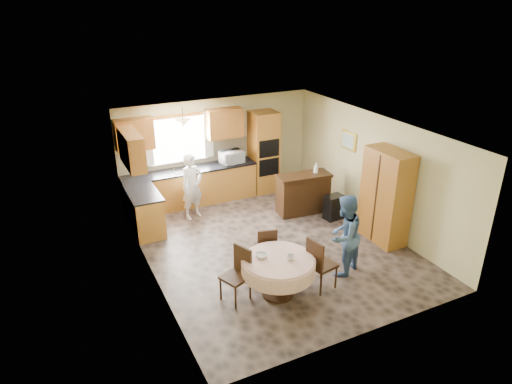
{
  "coord_description": "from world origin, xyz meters",
  "views": [
    {
      "loc": [
        -3.93,
        -7.29,
        4.85
      ],
      "look_at": [
        -0.23,
        0.3,
        1.14
      ],
      "focal_mm": 32.0,
      "sensor_mm": 36.0,
      "label": 1
    }
  ],
  "objects": [
    {
      "name": "wall_back",
      "position": [
        0.0,
        3.0,
        1.25
      ],
      "size": [
        5.0,
        0.02,
        2.5
      ],
      "primitive_type": "cube",
      "color": "tan",
      "rests_on": "floor"
    },
    {
      "name": "sideboard",
      "position": [
        1.39,
        1.08,
        0.45
      ],
      "size": [
        1.31,
        0.65,
        0.9
      ],
      "primitive_type": "cube",
      "rotation": [
        0.0,
        0.0,
        -0.1
      ],
      "color": "#37220F",
      "rests_on": "floor"
    },
    {
      "name": "counter_left",
      "position": [
        -2.2,
        1.8,
        0.9
      ],
      "size": [
        0.64,
        1.2,
        0.04
      ],
      "primitive_type": "cube",
      "color": "black",
      "rests_on": "base_cab_left"
    },
    {
      "name": "cup_table",
      "position": [
        -0.54,
        -1.64,
        0.77
      ],
      "size": [
        0.14,
        0.14,
        0.1
      ],
      "primitive_type": "imported",
      "rotation": [
        0.0,
        0.0,
        0.11
      ],
      "color": "#B2B2B2",
      "rests_on": "dining_table"
    },
    {
      "name": "cupboard",
      "position": [
        2.22,
        -0.77,
        0.99
      ],
      "size": [
        0.52,
        1.04,
        1.99
      ],
      "primitive_type": "cube",
      "color": "#C28533",
      "rests_on": "floor"
    },
    {
      "name": "wall_left",
      "position": [
        -2.5,
        0.0,
        1.25
      ],
      "size": [
        0.02,
        6.0,
        2.5
      ],
      "primitive_type": "cube",
      "color": "tan",
      "rests_on": "floor"
    },
    {
      "name": "person_dining",
      "position": [
        0.7,
        -1.45,
        0.78
      ],
      "size": [
        0.94,
        0.86,
        1.56
      ],
      "primitive_type": "imported",
      "rotation": [
        0.0,
        0.0,
        3.58
      ],
      "color": "#3C5A83",
      "rests_on": "floor"
    },
    {
      "name": "person_sink",
      "position": [
        -1.04,
        1.99,
        0.77
      ],
      "size": [
        0.65,
        0.53,
        1.54
      ],
      "primitive_type": "imported",
      "rotation": [
        0.0,
        0.0,
        0.31
      ],
      "color": "silver",
      "rests_on": "floor"
    },
    {
      "name": "wall_cab_right",
      "position": [
        0.15,
        2.83,
        1.91
      ],
      "size": [
        0.9,
        0.33,
        0.72
      ],
      "primitive_type": "cube",
      "color": "#A56529",
      "rests_on": "wall_back"
    },
    {
      "name": "wall_cab_side",
      "position": [
        -2.33,
        1.8,
        1.91
      ],
      "size": [
        0.33,
        1.2,
        0.72
      ],
      "primitive_type": "cube",
      "color": "#A56529",
      "rests_on": "wall_left"
    },
    {
      "name": "floor",
      "position": [
        0.0,
        0.0,
        0.0
      ],
      "size": [
        5.0,
        6.0,
        0.01
      ],
      "primitive_type": "cube",
      "color": "brown",
      "rests_on": "ground"
    },
    {
      "name": "oven_tower",
      "position": [
        1.15,
        2.69,
        1.06
      ],
      "size": [
        0.66,
        0.62,
        2.12
      ],
      "primitive_type": "cube",
      "color": "#C28533",
      "rests_on": "floor"
    },
    {
      "name": "bowl_table",
      "position": [
        -0.94,
        -1.36,
        0.75
      ],
      "size": [
        0.27,
        0.27,
        0.06
      ],
      "primitive_type": "imported",
      "rotation": [
        0.0,
        0.0,
        -0.41
      ],
      "color": "#B2B2B2",
      "rests_on": "dining_table"
    },
    {
      "name": "wall_cab_left",
      "position": [
        -2.05,
        2.83,
        1.91
      ],
      "size": [
        0.85,
        0.33,
        0.72
      ],
      "primitive_type": "cube",
      "color": "#A56529",
      "rests_on": "wall_back"
    },
    {
      "name": "microwave",
      "position": [
        0.24,
        2.65,
        1.08
      ],
      "size": [
        0.61,
        0.46,
        0.31
      ],
      "primitive_type": "imported",
      "rotation": [
        0.0,
        0.0,
        0.14
      ],
      "color": "silver",
      "rests_on": "counter_back"
    },
    {
      "name": "chair_back",
      "position": [
        -0.53,
        -0.75,
        0.49
      ],
      "size": [
        0.47,
        0.47,
        0.9
      ],
      "rotation": [
        0.0,
        0.0,
        2.88
      ],
      "color": "#37220F",
      "rests_on": "floor"
    },
    {
      "name": "backsplash",
      "position": [
        -0.85,
        2.99,
        1.18
      ],
      "size": [
        3.3,
        0.02,
        0.55
      ],
      "primitive_type": "cube",
      "color": "beige",
      "rests_on": "wall_back"
    },
    {
      "name": "space_heater",
      "position": [
        1.85,
        0.47,
        0.29
      ],
      "size": [
        0.46,
        0.35,
        0.58
      ],
      "primitive_type": "cube",
      "rotation": [
        0.0,
        0.0,
        0.13
      ],
      "color": "black",
      "rests_on": "floor"
    },
    {
      "name": "base_cab_left",
      "position": [
        -2.2,
        1.8,
        0.44
      ],
      "size": [
        0.6,
        1.2,
        0.88
      ],
      "primitive_type": "cube",
      "color": "#C28533",
      "rests_on": "floor"
    },
    {
      "name": "pendant",
      "position": [
        -1.0,
        2.5,
        2.12
      ],
      "size": [
        0.36,
        0.36,
        0.18
      ],
      "primitive_type": "cone",
      "rotation": [
        3.14,
        0.0,
        0.0
      ],
      "color": "beige",
      "rests_on": "ceiling"
    },
    {
      "name": "dining_table",
      "position": [
        -0.7,
        -1.53,
        0.56
      ],
      "size": [
        1.27,
        1.27,
        0.72
      ],
      "color": "#37220F",
      "rests_on": "floor"
    },
    {
      "name": "oven_upper",
      "position": [
        1.15,
        2.38,
        1.25
      ],
      "size": [
        0.56,
        0.01,
        0.45
      ],
      "primitive_type": "cube",
      "color": "black",
      "rests_on": "oven_tower"
    },
    {
      "name": "curtain_right",
      "position": [
        -0.25,
        2.93,
        1.65
      ],
      "size": [
        0.22,
        0.02,
        1.15
      ],
      "primitive_type": "cube",
      "color": "white",
      "rests_on": "wall_back"
    },
    {
      "name": "framed_picture",
      "position": [
        2.47,
        0.92,
        1.68
      ],
      "size": [
        0.06,
        0.52,
        0.43
      ],
      "color": "gold",
      "rests_on": "wall_right"
    },
    {
      "name": "wall_front",
      "position": [
        0.0,
        -3.0,
        1.25
      ],
      "size": [
        5.0,
        0.02,
        2.5
      ],
      "primitive_type": "cube",
      "color": "tan",
      "rests_on": "floor"
    },
    {
      "name": "chair_right",
      "position": [
        0.02,
        -1.69,
        0.55
      ],
      "size": [
        0.5,
        0.5,
        0.99
      ],
      "rotation": [
        0.0,
        0.0,
        1.76
      ],
      "color": "#37220F",
      "rests_on": "floor"
    },
    {
      "name": "oven_lower",
      "position": [
        1.15,
        2.38,
        0.75
      ],
      "size": [
        0.56,
        0.01,
        0.45
      ],
      "primitive_type": "cube",
      "color": "black",
      "rests_on": "oven_tower"
    },
    {
      "name": "base_cab_back",
      "position": [
        -0.85,
        2.7,
        0.44
      ],
      "size": [
        3.3,
        0.6,
        0.88
      ],
      "primitive_type": "cube",
      "color": "#C28533",
      "rests_on": "floor"
    },
    {
      "name": "chair_left",
      "position": [
        -1.35,
        -1.31,
        0.53
      ],
      "size": [
        0.54,
        0.54,
        0.96
      ],
      "rotation": [
        0.0,
        0.0,
        -1.19
      ],
      "color": "#37220F",
      "rests_on": "floor"
    },
    {
      "name": "counter_back",
      "position": [
        -0.85,
        2.7,
        0.9
      ],
      "size": [
        3.3,
        0.64,
        0.04
      ],
      "primitive_type": "cube",
      "color": "black",
      "rests_on": "base_cab_back"
    },
    {
      "name": "wall_right",
      "position": [
        2.5,
        0.0,
        1.25
      ],
      "size": [
        0.02,
        6.0,
        2.5
      ],
      "primitive_type": "cube",
      "color": "tan",
      "rests_on": "floor"
    },
    {
      "name": "window",
      "position": [
        -1.0,
        2.98,
        1.6
      ],
      "size": [
        1.4,
        0.03,
        1.1
      ],
      "primitive_type": "cube",
      "color": "white",
      "rests_on": "wall_back"
    },
    {
      "name": "bowl_sideboard",
      "position": [
        1.04,
        1.08,
        0.93
      ],
      "size": [
        0.21,
        0.21,
        0.05
      ],
      "primitive_type": "imported",
      "rotation": [
        0.0,
        0.0,
        0.11
      ],
      "color": "#B2B2B2",
      "rests_on": "sideboard"
    },
    {
      "name": "curtain_left",
      "position": [
        -1.75,
        2.93,
        1.65
      ],
      "size": [
        0.22,
        0.02,
        1.15
      ],
      "primitive_type": "cube",
      "color": "white",
      "rests_on": "wall_back"
    },
    {
      "name": "bottle_sideboard",
      "position": [
        1.71,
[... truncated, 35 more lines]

